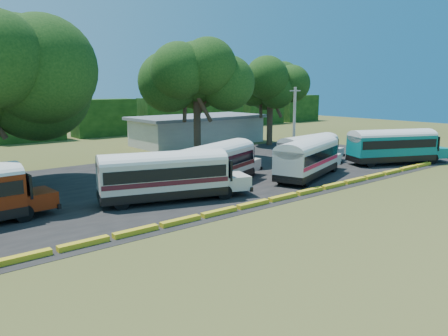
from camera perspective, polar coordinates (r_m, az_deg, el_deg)
ground at (r=28.57m, az=2.99°, el=-5.95°), size 160.00×160.00×0.00m
asphalt_strip at (r=38.49m, az=-8.02°, el=-1.65°), size 64.00×24.00×0.02m
curb at (r=29.24m, az=1.67°, el=-5.24°), size 53.70×0.45×0.30m
terminal_building at (r=62.34m, az=-3.39°, el=5.03°), size 19.00×9.00×4.00m
treeline_backdrop at (r=70.82m, az=-24.30°, el=5.57°), size 130.00×4.00×6.00m
bus_cream_west at (r=31.33m, az=-7.55°, el=-0.69°), size 11.27×5.94×3.61m
bus_cream_east at (r=35.89m, az=-0.94°, el=0.82°), size 11.08×6.32×3.57m
bus_white_red at (r=39.57m, az=10.97°, el=1.56°), size 11.16×6.09×3.58m
bus_white_blue at (r=46.37m, az=11.12°, el=2.58°), size 9.82×3.47×3.16m
bus_teal at (r=49.41m, az=21.31°, el=2.92°), size 11.32×7.07×3.68m
tree_center at (r=48.54m, az=-3.61°, el=12.39°), size 8.86×8.86×12.94m
tree_east at (r=60.95m, az=6.10°, el=11.24°), size 7.93×7.93×11.79m
utility_pole at (r=48.70m, az=9.16°, el=5.81°), size 1.60×0.30×8.04m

